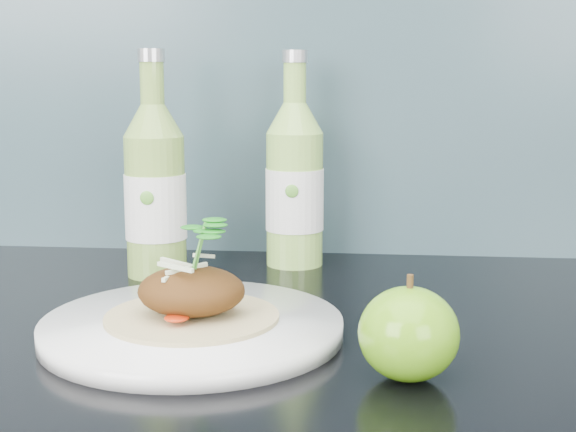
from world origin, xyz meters
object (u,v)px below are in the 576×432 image
object	(u,v)px
green_apple	(409,334)
cider_bottle_right	(295,185)
dinner_plate	(192,327)
cider_bottle_left	(155,191)

from	to	relation	value
green_apple	cider_bottle_right	bearing A→B (deg)	108.29
dinner_plate	cider_bottle_left	distance (m)	0.25
cider_bottle_left	green_apple	bearing A→B (deg)	-43.19
dinner_plate	cider_bottle_right	distance (m)	0.30
dinner_plate	cider_bottle_right	world-z (taller)	cider_bottle_right
cider_bottle_left	cider_bottle_right	distance (m)	0.17
dinner_plate	cider_bottle_left	xyz separation A→B (m)	(-0.09, 0.21, 0.09)
green_apple	cider_bottle_left	distance (m)	0.41
dinner_plate	green_apple	bearing A→B (deg)	-24.43
cider_bottle_left	cider_bottle_right	size ratio (longest dim) A/B	1.00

